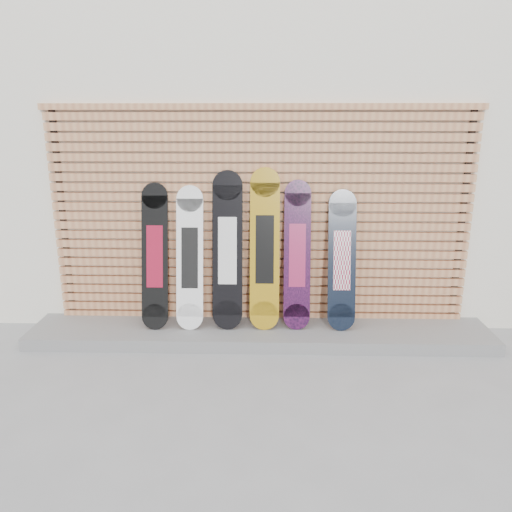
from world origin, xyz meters
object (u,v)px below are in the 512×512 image
Objects in this scene: snowboard_0 at (155,256)px; snowboard_4 at (297,255)px; snowboard_2 at (227,251)px; snowboard_1 at (190,258)px; snowboard_5 at (342,260)px; snowboard_3 at (265,249)px.

snowboard_4 is at bearing 0.78° from snowboard_0.
snowboard_0 is 0.73m from snowboard_2.
snowboard_2 is at bearing -179.31° from snowboard_4.
snowboard_1 is at bearing -178.82° from snowboard_2.
snowboard_4 reaches higher than snowboard_0.
snowboard_0 reaches higher than snowboard_5.
snowboard_4 is (1.41, 0.02, 0.02)m from snowboard_0.
snowboard_4 is at bearing 1.12° from snowboard_3.
snowboard_4 is (0.69, 0.01, -0.05)m from snowboard_2.
snowboard_3 is 0.33m from snowboard_4.
snowboard_2 is 1.06× the size of snowboard_4.
snowboard_1 is (0.35, 0.00, -0.01)m from snowboard_0.
snowboard_4 is at bearing 0.69° from snowboard_2.
snowboard_1 is at bearing -179.14° from snowboard_4.
snowboard_3 reaches higher than snowboard_5.
snowboard_0 is 1.02× the size of snowboard_1.
snowboard_1 is 0.75m from snowboard_3.
snowboard_2 is (0.38, 0.01, 0.07)m from snowboard_1.
snowboard_3 is at bearing 0.75° from snowboard_1.
snowboard_5 is at bearing -0.18° from snowboard_3.
snowboard_2 reaches higher than snowboard_1.
snowboard_2 is at bearing 0.87° from snowboard_0.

